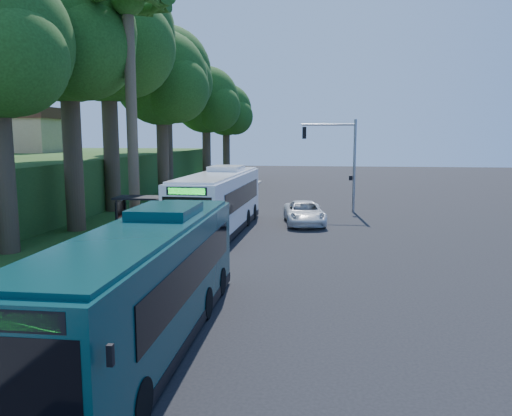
# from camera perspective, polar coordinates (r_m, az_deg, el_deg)

# --- Properties ---
(ground) EXTENTS (140.00, 140.00, 0.00)m
(ground) POSITION_cam_1_polar(r_m,az_deg,el_deg) (29.00, 2.89, -3.21)
(ground) COLOR black
(ground) RESTS_ON ground
(sidewalk) EXTENTS (4.50, 70.00, 0.12)m
(sidewalk) POSITION_cam_1_polar(r_m,az_deg,el_deg) (30.38, -10.99, -2.72)
(sidewalk) COLOR gray
(sidewalk) RESTS_ON ground
(red_curb) EXTENTS (0.25, 30.00, 0.13)m
(red_curb) POSITION_cam_1_polar(r_m,az_deg,el_deg) (25.97, -8.86, -4.50)
(red_curb) COLOR maroon
(red_curb) RESTS_ON ground
(grass_verge) EXTENTS (8.00, 70.00, 0.06)m
(grass_verge) POSITION_cam_1_polar(r_m,az_deg,el_deg) (37.02, -17.02, -1.03)
(grass_verge) COLOR #234719
(grass_verge) RESTS_ON ground
(bus_shelter) EXTENTS (3.20, 1.51, 2.55)m
(bus_shelter) POSITION_cam_1_polar(r_m,az_deg,el_deg) (27.41, -12.83, -0.24)
(bus_shelter) COLOR black
(bus_shelter) RESTS_ON ground
(stop_sign_pole) EXTENTS (0.35, 0.06, 3.17)m
(stop_sign_pole) POSITION_cam_1_polar(r_m,az_deg,el_deg) (24.77, -10.48, -0.40)
(stop_sign_pole) COLOR gray
(stop_sign_pole) RESTS_ON ground
(traffic_signal_pole) EXTENTS (4.10, 0.30, 7.00)m
(traffic_signal_pole) POSITION_cam_1_polar(r_m,az_deg,el_deg) (38.43, 9.69, 6.12)
(traffic_signal_pole) COLOR gray
(traffic_signal_pole) RESTS_ON ground
(palm_tree) EXTENTS (4.20, 4.20, 14.40)m
(palm_tree) POSITION_cam_1_polar(r_m,az_deg,el_deg) (29.50, -14.42, 20.97)
(palm_tree) COLOR #4C3F2D
(palm_tree) RESTS_ON ground
(hillside_backdrop) EXTENTS (24.00, 60.00, 8.80)m
(hillside_backdrop) POSITION_cam_1_polar(r_m,az_deg,el_deg) (51.96, -26.09, 3.72)
(hillside_backdrop) COLOR #234719
(hillside_backdrop) RESTS_ON ground
(tree_0) EXTENTS (8.40, 8.00, 15.70)m
(tree_0) POSITION_cam_1_polar(r_m,az_deg,el_deg) (32.26, -20.64, 17.45)
(tree_0) COLOR #382B1E
(tree_0) RESTS_ON ground
(tree_1) EXTENTS (10.50, 10.00, 18.26)m
(tree_1) POSITION_cam_1_polar(r_m,az_deg,el_deg) (40.08, -16.52, 17.92)
(tree_1) COLOR #382B1E
(tree_1) RESTS_ON ground
(tree_2) EXTENTS (8.82, 8.40, 15.12)m
(tree_2) POSITION_cam_1_polar(r_m,az_deg,el_deg) (46.72, -10.68, 13.87)
(tree_2) COLOR #382B1E
(tree_2) RESTS_ON ground
(tree_3) EXTENTS (10.08, 9.60, 17.28)m
(tree_3) POSITION_cam_1_polar(r_m,az_deg,el_deg) (55.06, -10.16, 14.57)
(tree_3) COLOR #382B1E
(tree_3) RESTS_ON ground
(tree_4) EXTENTS (8.40, 8.00, 14.14)m
(tree_4) POSITION_cam_1_polar(r_m,az_deg,el_deg) (61.95, -5.65, 11.84)
(tree_4) COLOR #382B1E
(tree_4) RESTS_ON ground
(tree_5) EXTENTS (7.35, 7.00, 12.86)m
(tree_5) POSITION_cam_1_polar(r_m,az_deg,el_deg) (69.54, -3.37, 10.83)
(tree_5) COLOR #382B1E
(tree_5) RESTS_ON ground
(white_bus) EXTENTS (3.27, 13.09, 3.87)m
(white_bus) POSITION_cam_1_polar(r_m,az_deg,el_deg) (30.04, -4.20, 0.83)
(white_bus) COLOR white
(white_bus) RESTS_ON ground
(teal_bus) EXTENTS (2.63, 12.08, 3.60)m
(teal_bus) POSITION_cam_1_polar(r_m,az_deg,el_deg) (14.18, -12.36, -8.23)
(teal_bus) COLOR #093436
(teal_bus) RESTS_ON ground
(pickup) EXTENTS (3.13, 5.62, 1.49)m
(pickup) POSITION_cam_1_polar(r_m,az_deg,el_deg) (32.98, 5.54, -0.55)
(pickup) COLOR white
(pickup) RESTS_ON ground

